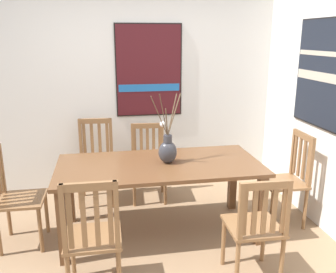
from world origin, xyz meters
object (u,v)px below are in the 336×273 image
object	(u,v)px
chair_3	(148,159)
chair_4	(93,236)
chair_2	(288,178)
painting_on_side_wall	(320,73)
dining_table	(159,173)
chair_5	(256,226)
painting_on_back_wall	(149,71)
centerpiece_vase	(168,149)
chair_1	(13,195)
chair_0	(96,160)

from	to	relation	value
chair_3	chair_4	size ratio (longest dim) A/B	0.92
chair_2	painting_on_side_wall	size ratio (longest dim) A/B	0.91
dining_table	chair_5	bearing A→B (deg)	-54.86
chair_3	chair_5	bearing A→B (deg)	-70.15
chair_4	chair_2	bearing A→B (deg)	22.27
chair_2	chair_5	size ratio (longest dim) A/B	1.07
chair_3	painting_on_back_wall	world-z (taller)	painting_on_back_wall
centerpiece_vase	chair_3	distance (m)	0.93
chair_5	painting_on_back_wall	world-z (taller)	painting_on_back_wall
chair_2	painting_on_side_wall	bearing A→B (deg)	17.16
centerpiece_vase	painting_on_back_wall	xyz separation A→B (m)	(-0.02, 1.21, 0.64)
dining_table	chair_3	world-z (taller)	chair_3
dining_table	centerpiece_vase	xyz separation A→B (m)	(0.08, 0.01, 0.23)
dining_table	chair_4	xyz separation A→B (m)	(-0.63, -0.84, -0.13)
chair_2	painting_on_back_wall	xyz separation A→B (m)	(-1.29, 1.25, 1.01)
centerpiece_vase	chair_1	bearing A→B (deg)	179.64
dining_table	chair_0	bearing A→B (deg)	125.04
chair_3	painting_on_side_wall	world-z (taller)	painting_on_side_wall
chair_1	chair_5	world-z (taller)	chair_1
chair_1	chair_2	world-z (taller)	chair_2
centerpiece_vase	chair_2	bearing A→B (deg)	-1.61
chair_1	chair_3	size ratio (longest dim) A/B	1.06
dining_table	painting_on_side_wall	world-z (taller)	painting_on_side_wall
chair_4	dining_table	bearing A→B (deg)	53.11
dining_table	chair_3	distance (m)	0.87
chair_1	chair_4	world-z (taller)	chair_4
centerpiece_vase	chair_3	size ratio (longest dim) A/B	0.77
centerpiece_vase	chair_4	size ratio (longest dim) A/B	0.71
chair_1	painting_on_side_wall	xyz separation A→B (m)	(3.01, 0.05, 1.06)
dining_table	centerpiece_vase	distance (m)	0.25
centerpiece_vase	painting_on_side_wall	xyz separation A→B (m)	(1.56, 0.05, 0.69)
chair_2	chair_3	bearing A→B (deg)	146.97
centerpiece_vase	chair_1	xyz separation A→B (m)	(-1.45, 0.01, -0.37)
chair_0	chair_4	xyz separation A→B (m)	(-0.01, -1.73, -0.00)
chair_0	painting_on_side_wall	bearing A→B (deg)	-20.03
chair_0	chair_4	size ratio (longest dim) A/B	1.00
dining_table	painting_on_back_wall	size ratio (longest dim) A/B	1.75
chair_5	painting_on_back_wall	bearing A→B (deg)	104.89
chair_3	chair_0	bearing A→B (deg)	176.73
dining_table	painting_on_back_wall	xyz separation A→B (m)	(0.07, 1.22, 0.88)
chair_0	chair_3	size ratio (longest dim) A/B	1.09
centerpiece_vase	chair_2	size ratio (longest dim) A/B	0.72
chair_4	painting_on_back_wall	xyz separation A→B (m)	(0.70, 2.06, 1.01)
dining_table	chair_0	world-z (taller)	chair_0
chair_2	painting_on_side_wall	distance (m)	1.10
painting_on_back_wall	painting_on_side_wall	world-z (taller)	painting_on_side_wall
centerpiece_vase	chair_2	xyz separation A→B (m)	(1.27, -0.04, -0.37)
chair_3	chair_5	xyz separation A→B (m)	(0.63, -1.74, 0.00)
chair_5	painting_on_side_wall	xyz separation A→B (m)	(1.02, 0.95, 1.07)
centerpiece_vase	chair_2	distance (m)	1.32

